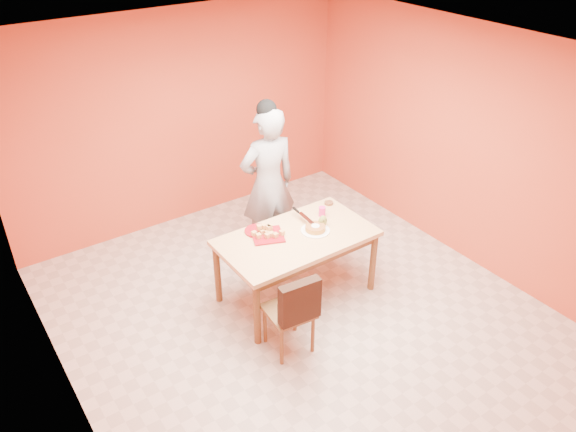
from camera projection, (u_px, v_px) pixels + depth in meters
floor at (299, 313)px, 5.88m from camera, size 5.00×5.00×0.00m
ceiling at (303, 55)px, 4.49m from camera, size 5.00×5.00×0.00m
wall_back at (182, 120)px, 6.94m from camera, size 4.50×0.00×4.50m
wall_left at (51, 289)px, 4.08m from camera, size 0.00×5.00×5.00m
wall_right at (463, 145)px, 6.28m from camera, size 0.00×5.00×5.00m
dining_table at (297, 244)px, 5.81m from camera, size 1.60×0.90×0.76m
dining_chair at (290, 310)px, 5.22m from camera, size 0.46×0.52×0.91m
pastry_pile at (267, 231)px, 5.73m from camera, size 0.28×0.28×0.09m
person at (268, 184)px, 6.38m from camera, size 0.72×0.52×1.85m
pastry_platter at (268, 235)px, 5.76m from camera, size 0.41×0.41×0.02m
red_dinner_plate at (257, 231)px, 5.83m from camera, size 0.31×0.31×0.02m
white_cake_plate at (315, 230)px, 5.84m from camera, size 0.36×0.36×0.01m
sponge_cake at (315, 228)px, 5.83m from camera, size 0.27×0.27×0.05m
cake_server at (306, 218)px, 5.94m from camera, size 0.07×0.27×0.01m
egg_ornament at (323, 221)px, 5.90m from camera, size 0.12×0.10×0.12m
magenta_glass at (322, 212)px, 6.08m from camera, size 0.10×0.10×0.11m
checker_tin at (329, 203)px, 6.32m from camera, size 0.11×0.11×0.03m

